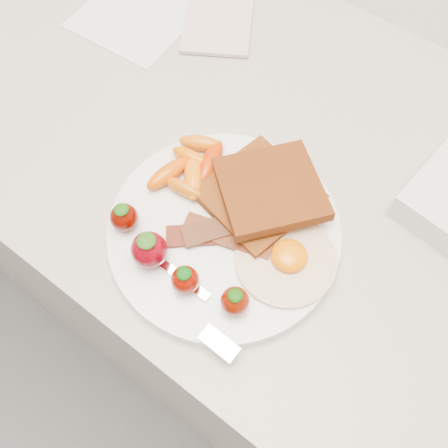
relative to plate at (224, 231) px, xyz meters
The scene contains 11 objects.
counter 0.48m from the plate, 100.32° to the left, with size 2.00×0.60×0.90m, color gray.
plate is the anchor object (origin of this frame).
toast_lower 0.06m from the plate, 81.97° to the left, with size 0.12×0.12×0.01m, color #451B08.
toast_upper 0.07m from the plate, 73.93° to the left, with size 0.11×0.11×0.01m, color #3C1E09.
fried_egg 0.08m from the plate, ahead, with size 0.15×0.15×0.02m.
bacon_strips 0.02m from the plate, 66.47° to the right, with size 0.12×0.11×0.01m.
baby_carrots 0.09m from the plate, 153.52° to the left, with size 0.08×0.11×0.02m.
strawberries 0.08m from the plate, 107.44° to the right, with size 0.19×0.05×0.05m.
fork 0.10m from the plate, 73.14° to the right, with size 0.16×0.05×0.00m.
paper_sheet 0.41m from the plate, 143.61° to the left, with size 0.16×0.22×0.00m, color silver.
notepad 0.36m from the plate, 128.34° to the left, with size 0.10×0.15×0.01m, color #D1A8AB.
Camera 1 is at (0.18, 1.36, 1.43)m, focal length 40.00 mm.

